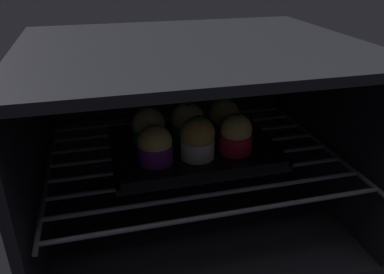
{
  "coord_description": "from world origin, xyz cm",
  "views": [
    {
      "loc": [
        -16.53,
        -41.49,
        49.58
      ],
      "look_at": [
        0.0,
        22.75,
        17.34
      ],
      "focal_mm": 35.84,
      "sensor_mm": 36.0,
      "label": 1
    }
  ],
  "objects_px": {
    "muffin_row1_col0": "(149,128)",
    "muffin_row0_col0": "(155,146)",
    "baking_tray": "(192,149)",
    "muffin_row0_col2": "(236,134)",
    "muffin_row1_col1": "(189,122)",
    "muffin_row1_col2": "(224,118)",
    "muffin_row0_col1": "(197,138)"
  },
  "relations": [
    {
      "from": "muffin_row1_col0",
      "to": "muffin_row0_col0",
      "type": "bearing_deg",
      "value": -90.32
    },
    {
      "from": "baking_tray",
      "to": "muffin_row0_col2",
      "type": "height_order",
      "value": "muffin_row0_col2"
    },
    {
      "from": "muffin_row0_col2",
      "to": "muffin_row1_col1",
      "type": "xyz_separation_m",
      "value": [
        -0.07,
        0.07,
        0.0
      ]
    },
    {
      "from": "muffin_row1_col1",
      "to": "muffin_row1_col2",
      "type": "distance_m",
      "value": 0.07
    },
    {
      "from": "muffin_row0_col2",
      "to": "muffin_row1_col2",
      "type": "distance_m",
      "value": 0.08
    },
    {
      "from": "muffin_row1_col1",
      "to": "muffin_row1_col2",
      "type": "xyz_separation_m",
      "value": [
        0.07,
        0.0,
        0.0
      ]
    },
    {
      "from": "muffin_row0_col0",
      "to": "muffin_row1_col0",
      "type": "xyz_separation_m",
      "value": [
        0.0,
        0.08,
        0.0
      ]
    },
    {
      "from": "muffin_row0_col2",
      "to": "muffin_row1_col0",
      "type": "bearing_deg",
      "value": 154.57
    },
    {
      "from": "muffin_row0_col1",
      "to": "muffin_row1_col2",
      "type": "height_order",
      "value": "muffin_row0_col1"
    },
    {
      "from": "muffin_row1_col0",
      "to": "muffin_row1_col1",
      "type": "bearing_deg",
      "value": 0.74
    },
    {
      "from": "muffin_row0_col0",
      "to": "baking_tray",
      "type": "bearing_deg",
      "value": 27.38
    },
    {
      "from": "muffin_row0_col2",
      "to": "muffin_row1_col0",
      "type": "xyz_separation_m",
      "value": [
        -0.15,
        0.07,
        -0.0
      ]
    },
    {
      "from": "baking_tray",
      "to": "muffin_row1_col1",
      "type": "xyz_separation_m",
      "value": [
        0.0,
        0.04,
        0.04
      ]
    },
    {
      "from": "muffin_row1_col2",
      "to": "baking_tray",
      "type": "bearing_deg",
      "value": -152.71
    },
    {
      "from": "muffin_row0_col0",
      "to": "muffin_row0_col2",
      "type": "relative_size",
      "value": 0.92
    },
    {
      "from": "baking_tray",
      "to": "muffin_row0_col1",
      "type": "xyz_separation_m",
      "value": [
        -0.0,
        -0.04,
        0.04
      ]
    },
    {
      "from": "muffin_row0_col2",
      "to": "baking_tray",
      "type": "bearing_deg",
      "value": 153.62
    },
    {
      "from": "muffin_row0_col0",
      "to": "muffin_row1_col2",
      "type": "bearing_deg",
      "value": 27.34
    },
    {
      "from": "muffin_row0_col0",
      "to": "muffin_row1_col0",
      "type": "height_order",
      "value": "muffin_row1_col0"
    },
    {
      "from": "muffin_row1_col0",
      "to": "muffin_row1_col1",
      "type": "relative_size",
      "value": 0.96
    },
    {
      "from": "muffin_row0_col1",
      "to": "muffin_row0_col2",
      "type": "relative_size",
      "value": 1.07
    },
    {
      "from": "baking_tray",
      "to": "muffin_row1_col0",
      "type": "xyz_separation_m",
      "value": [
        -0.08,
        0.04,
        0.04
      ]
    },
    {
      "from": "muffin_row0_col0",
      "to": "muffin_row1_col0",
      "type": "relative_size",
      "value": 0.94
    },
    {
      "from": "baking_tray",
      "to": "muffin_row1_col2",
      "type": "xyz_separation_m",
      "value": [
        0.08,
        0.04,
        0.04
      ]
    },
    {
      "from": "muffin_row1_col0",
      "to": "muffin_row0_col2",
      "type": "bearing_deg",
      "value": -25.43
    },
    {
      "from": "baking_tray",
      "to": "muffin_row0_col2",
      "type": "distance_m",
      "value": 0.09
    },
    {
      "from": "baking_tray",
      "to": "muffin_row0_col0",
      "type": "distance_m",
      "value": 0.1
    },
    {
      "from": "muffin_row0_col1",
      "to": "baking_tray",
      "type": "bearing_deg",
      "value": 88.77
    },
    {
      "from": "muffin_row0_col0",
      "to": "muffin_row1_col1",
      "type": "relative_size",
      "value": 0.91
    },
    {
      "from": "muffin_row1_col0",
      "to": "muffin_row1_col2",
      "type": "bearing_deg",
      "value": 1.66
    },
    {
      "from": "muffin_row0_col1",
      "to": "muffin_row0_col2",
      "type": "bearing_deg",
      "value": 2.53
    },
    {
      "from": "muffin_row0_col2",
      "to": "muffin_row1_col2",
      "type": "height_order",
      "value": "muffin_row1_col2"
    }
  ]
}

